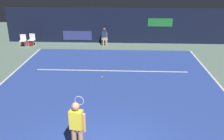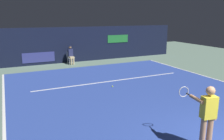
{
  "view_description": "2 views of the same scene",
  "coord_description": "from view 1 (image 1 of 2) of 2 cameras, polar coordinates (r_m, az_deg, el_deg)",
  "views": [
    {
      "loc": [
        0.64,
        -5.29,
        4.95
      ],
      "look_at": [
        0.12,
        5.6,
        0.73
      ],
      "focal_mm": 39.83,
      "sensor_mm": 36.0,
      "label": 1
    },
    {
      "loc": [
        -4.96,
        -3.08,
        3.35
      ],
      "look_at": [
        -0.52,
        6.26,
        0.89
      ],
      "focal_mm": 36.26,
      "sensor_mm": 36.0,
      "label": 2
    }
  ],
  "objects": [
    {
      "name": "courtside_chair_near",
      "position": [
        19.22,
        -19.77,
        6.54
      ],
      "size": [
        0.48,
        0.45,
        0.88
      ],
      "color": "white",
      "rests_on": "ground"
    },
    {
      "name": "line_service",
      "position": [
        13.56,
        -0.14,
        -0.17
      ],
      "size": [
        8.25,
        0.1,
        0.01
      ],
      "primitive_type": "cube",
      "color": "white",
      "rests_on": "court_surface"
    },
    {
      "name": "equipment_bag",
      "position": [
        19.46,
        -18.79,
        5.79
      ],
      "size": [
        0.88,
        0.46,
        0.32
      ],
      "primitive_type": "cube",
      "rotation": [
        0.0,
        0.0,
        -0.18
      ],
      "color": "maroon",
      "rests_on": "ground"
    },
    {
      "name": "back_wall",
      "position": [
        19.06,
        0.78,
        10.13
      ],
      "size": [
        16.6,
        0.33,
        2.6
      ],
      "color": "black",
      "rests_on": "ground"
    },
    {
      "name": "tennis_ball",
      "position": [
        12.7,
        -2.33,
        -1.56
      ],
      "size": [
        0.07,
        0.07,
        0.07
      ],
      "primitive_type": "sphere",
      "color": "#CCE033",
      "rests_on": "court_surface"
    },
    {
      "name": "courtside_chair_far",
      "position": [
        19.24,
        -17.93,
        6.78
      ],
      "size": [
        0.48,
        0.46,
        0.88
      ],
      "color": "white",
      "rests_on": "ground"
    },
    {
      "name": "line_sideline_left",
      "position": [
        12.44,
        24.23,
        -4.19
      ],
      "size": [
        0.1,
        12.34,
        0.01
      ],
      "primitive_type": "cube",
      "color": "white",
      "rests_on": "court_surface"
    },
    {
      "name": "ground_plane",
      "position": [
        11.58,
        -0.68,
        -4.12
      ],
      "size": [
        32.61,
        32.61,
        0.0
      ],
      "primitive_type": "plane",
      "color": "slate"
    },
    {
      "name": "tennis_player",
      "position": [
        7.18,
        -8.05,
        -12.53
      ],
      "size": [
        0.51,
        1.0,
        1.73
      ],
      "color": "tan",
      "rests_on": "ground"
    },
    {
      "name": "court_surface",
      "position": [
        11.58,
        -0.68,
        -4.09
      ],
      "size": [
        10.57,
        12.34,
        0.01
      ],
      "primitive_type": "cube",
      "color": "#2D479E",
      "rests_on": "ground"
    },
    {
      "name": "line_judge_on_chair",
      "position": [
        18.46,
        -1.75,
        7.81
      ],
      "size": [
        0.49,
        0.57,
        1.32
      ],
      "color": "white",
      "rests_on": "ground"
    }
  ]
}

